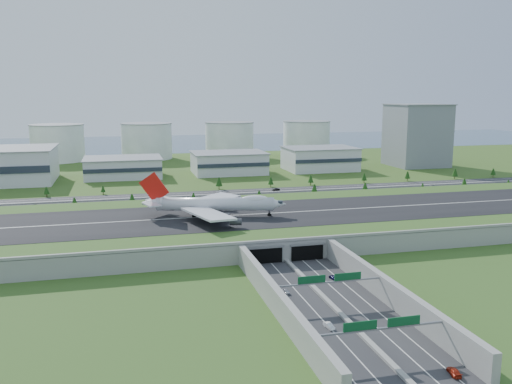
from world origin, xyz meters
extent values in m
plane|color=#2A4816|center=(0.00, 0.00, 0.00)|extent=(1200.00, 1200.00, 0.00)
cube|color=gray|center=(0.00, 0.00, 4.00)|extent=(520.00, 100.00, 8.00)
cube|color=#31551D|center=(0.00, 0.00, 8.08)|extent=(520.00, 100.00, 0.16)
cube|color=black|center=(0.00, 0.00, 8.22)|extent=(520.00, 58.00, 0.12)
cube|color=silver|center=(0.00, 0.00, 8.30)|extent=(520.00, 0.90, 0.02)
cube|color=gray|center=(0.00, -49.40, 8.60)|extent=(520.00, 1.20, 1.20)
cube|color=#28282B|center=(0.00, -110.00, 0.06)|extent=(34.00, 120.00, 0.12)
cube|color=gray|center=(0.00, -110.00, 0.45)|extent=(1.60, 120.00, 0.90)
cube|color=gray|center=(-18.20, -100.00, 4.00)|extent=(2.40, 100.00, 8.00)
cube|color=gray|center=(18.20, -100.00, 4.00)|extent=(2.40, 100.00, 8.00)
cube|color=black|center=(-8.50, -50.20, 3.20)|extent=(13.00, 1.20, 6.00)
cube|color=black|center=(8.50, -50.20, 3.20)|extent=(13.00, 1.20, 6.00)
cylinder|color=gray|center=(-19.00, -95.00, 3.50)|extent=(0.70, 0.70, 7.00)
cylinder|color=gray|center=(19.00, -95.00, 3.50)|extent=(0.70, 0.70, 7.00)
cube|color=gray|center=(0.00, -95.00, 7.20)|extent=(38.00, 0.50, 0.50)
cube|color=#0C4C23|center=(-6.00, -95.10, 8.60)|extent=(9.00, 0.30, 2.40)
cube|color=#0C4C23|center=(6.00, -95.10, 8.60)|extent=(9.00, 0.30, 2.40)
cylinder|color=gray|center=(-19.00, -130.00, 3.50)|extent=(0.70, 0.70, 7.00)
cylinder|color=gray|center=(19.00, -130.00, 3.50)|extent=(0.70, 0.70, 7.00)
cube|color=gray|center=(0.00, -130.00, 7.20)|extent=(38.00, 0.50, 0.50)
cube|color=#0C4C23|center=(-6.00, -130.10, 8.60)|extent=(9.00, 0.30, 2.40)
cube|color=#0C4C23|center=(6.00, -130.10, 8.60)|extent=(9.00, 0.30, 2.40)
cube|color=#28282B|center=(0.00, 95.00, 0.06)|extent=(560.00, 36.00, 0.12)
cylinder|color=#3D2819|center=(-88.25, 73.00, 1.24)|extent=(0.50, 0.50, 2.48)
cone|color=black|center=(-88.25, 73.00, 4.41)|extent=(3.86, 3.86, 4.97)
cylinder|color=#3D2819|center=(-56.16, 73.00, 1.34)|extent=(0.50, 0.50, 2.68)
cone|color=black|center=(-56.16, 73.00, 4.76)|extent=(4.16, 4.16, 5.35)
cylinder|color=#3D2819|center=(-20.12, 73.00, 1.16)|extent=(0.50, 0.50, 2.32)
cone|color=black|center=(-20.12, 73.00, 4.12)|extent=(3.60, 3.60, 4.63)
cylinder|color=#3D2819|center=(20.70, 73.00, 1.12)|extent=(0.50, 0.50, 2.25)
cone|color=black|center=(20.70, 73.00, 4.00)|extent=(3.50, 3.50, 4.49)
cylinder|color=#3D2819|center=(57.03, 73.00, 1.53)|extent=(0.50, 0.50, 3.05)
cone|color=black|center=(57.03, 73.00, 5.42)|extent=(4.75, 4.75, 6.10)
cylinder|color=#3D2819|center=(92.01, 73.00, 1.45)|extent=(0.50, 0.50, 2.90)
cone|color=black|center=(92.01, 73.00, 5.15)|extent=(4.51, 4.51, 5.79)
cylinder|color=#3D2819|center=(133.95, 73.00, 1.08)|extent=(0.50, 0.50, 2.16)
cone|color=black|center=(133.95, 73.00, 3.84)|extent=(3.36, 3.36, 4.32)
cylinder|color=#3D2819|center=(165.79, 73.00, 1.43)|extent=(0.50, 0.50, 2.85)
cone|color=black|center=(165.79, 73.00, 5.07)|extent=(4.44, 4.44, 5.71)
cylinder|color=#3D2819|center=(201.03, 73.00, 1.02)|extent=(0.50, 0.50, 2.04)
cone|color=black|center=(201.03, 73.00, 3.63)|extent=(3.18, 3.18, 4.09)
cylinder|color=#3D2819|center=(-108.51, 117.00, 1.16)|extent=(0.50, 0.50, 2.32)
cone|color=black|center=(-108.51, 117.00, 4.12)|extent=(3.60, 3.60, 4.63)
cylinder|color=#3D2819|center=(-73.64, 117.00, 1.00)|extent=(0.50, 0.50, 1.99)
cone|color=black|center=(-73.64, 117.00, 3.54)|extent=(3.10, 3.10, 3.98)
cylinder|color=#3D2819|center=(-39.87, 117.00, 1.14)|extent=(0.50, 0.50, 2.28)
cone|color=black|center=(-39.87, 117.00, 4.06)|extent=(3.55, 3.55, 4.57)
cylinder|color=#3D2819|center=(3.49, 117.00, 1.51)|extent=(0.50, 0.50, 3.01)
cone|color=black|center=(3.49, 117.00, 5.35)|extent=(4.68, 4.68, 6.02)
cylinder|color=#3D2819|center=(40.60, 117.00, 1.27)|extent=(0.50, 0.50, 2.54)
cone|color=black|center=(40.60, 117.00, 4.51)|extent=(3.95, 3.95, 5.08)
cylinder|color=#3D2819|center=(70.45, 117.00, 1.31)|extent=(0.50, 0.50, 2.63)
cone|color=black|center=(70.45, 117.00, 4.67)|extent=(4.09, 4.09, 5.26)
cylinder|color=#3D2819|center=(112.20, 117.00, 1.29)|extent=(0.50, 0.50, 2.57)
cone|color=black|center=(112.20, 117.00, 4.57)|extent=(4.00, 4.00, 5.14)
cylinder|color=#3D2819|center=(147.65, 117.00, 1.32)|extent=(0.50, 0.50, 2.65)
cone|color=black|center=(147.65, 117.00, 4.70)|extent=(4.12, 4.12, 5.29)
cylinder|color=#3D2819|center=(188.34, 117.00, 1.45)|extent=(0.50, 0.50, 2.90)
cone|color=black|center=(188.34, 117.00, 5.16)|extent=(4.51, 4.51, 5.80)
cylinder|color=#3D2819|center=(222.64, 117.00, 1.26)|extent=(0.50, 0.50, 2.51)
cone|color=black|center=(222.64, 117.00, 4.47)|extent=(3.91, 3.91, 5.02)
cube|color=silver|center=(-60.00, 190.00, 7.50)|extent=(58.00, 42.00, 15.00)
cube|color=silver|center=(25.00, 190.00, 8.50)|extent=(58.00, 42.00, 17.00)
cube|color=silver|center=(105.00, 190.00, 9.50)|extent=(58.00, 42.00, 19.00)
cube|color=gray|center=(200.00, 195.00, 27.50)|extent=(46.00, 46.00, 55.00)
cylinder|color=silver|center=(-120.00, 310.00, 17.50)|extent=(50.00, 50.00, 35.00)
cylinder|color=silver|center=(-35.00, 310.00, 17.50)|extent=(50.00, 50.00, 35.00)
cylinder|color=silver|center=(50.00, 310.00, 17.50)|extent=(50.00, 50.00, 35.00)
cylinder|color=silver|center=(135.00, 310.00, 17.50)|extent=(50.00, 50.00, 35.00)
cube|color=#37516A|center=(0.00, 480.00, 0.03)|extent=(1200.00, 260.00, 0.06)
cylinder|color=silver|center=(-19.31, 0.82, 14.00)|extent=(55.06, 19.71, 6.31)
cone|color=silver|center=(9.35, -6.46, 14.00)|extent=(9.20, 8.06, 6.31)
cone|color=silver|center=(-47.97, 8.11, 14.39)|extent=(11.11, 8.54, 6.31)
ellipsoid|color=silver|center=(-1.12, -3.80, 16.27)|extent=(14.25, 8.08, 3.88)
cube|color=silver|center=(-25.35, -14.93, 13.01)|extent=(21.24, 32.08, 1.56)
cube|color=silver|center=(-17.10, 17.55, 13.01)|extent=(30.25, 29.73, 1.56)
cylinder|color=#38383D|center=(-17.67, -11.80, 10.84)|extent=(5.70, 4.13, 2.96)
cylinder|color=#38383D|center=(-14.77, -23.72, 10.84)|extent=(5.70, 4.13, 2.96)
cylinder|color=#38383D|center=(-11.84, 11.13, 10.84)|extent=(5.70, 4.13, 2.96)
cylinder|color=#38383D|center=(-3.60, 20.23, 10.84)|extent=(5.70, 4.13, 2.96)
cube|color=silver|center=(-48.60, 1.66, 15.18)|extent=(8.63, 12.04, 0.59)
cube|color=silver|center=(-45.44, 14.08, 15.18)|extent=(11.80, 11.89, 0.59)
cube|color=red|center=(-47.02, 7.87, 21.88)|extent=(13.84, 4.32, 14.78)
cylinder|color=black|center=(5.38, -5.45, 8.82)|extent=(1.87, 0.69, 1.87)
cylinder|color=black|center=(-23.91, -1.26, 8.82)|extent=(1.87, 0.69, 1.87)
cylinder|color=black|center=(-22.36, 4.85, 8.82)|extent=(1.87, 0.69, 1.87)
cylinder|color=black|center=(-29.64, 0.20, 8.82)|extent=(1.87, 0.69, 1.87)
cylinder|color=black|center=(-28.09, 6.31, 8.82)|extent=(1.87, 0.69, 1.87)
imported|color=#BBBABF|center=(-10.51, -83.24, 0.82)|extent=(1.98, 4.24, 1.40)
imported|color=white|center=(-6.78, -112.01, 0.86)|extent=(2.25, 4.68, 1.48)
imported|color=#0C0C3C|center=(10.18, -73.95, 0.77)|extent=(2.74, 4.93, 1.31)
imported|color=#9D210E|center=(12.18, -143.24, 0.88)|extent=(3.13, 5.58, 1.53)
imported|color=#555459|center=(-111.32, 86.33, 0.84)|extent=(4.51, 2.60, 1.44)
imported|color=black|center=(39.75, 100.89, 0.97)|extent=(5.36, 2.48, 1.70)
imported|color=silver|center=(152.48, 89.21, 0.79)|extent=(5.28, 3.98, 1.33)
imported|color=white|center=(1.84, 104.63, 0.79)|extent=(4.66, 2.04, 1.33)
camera|label=1|loc=(-61.94, -245.85, 65.52)|focal=38.00mm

